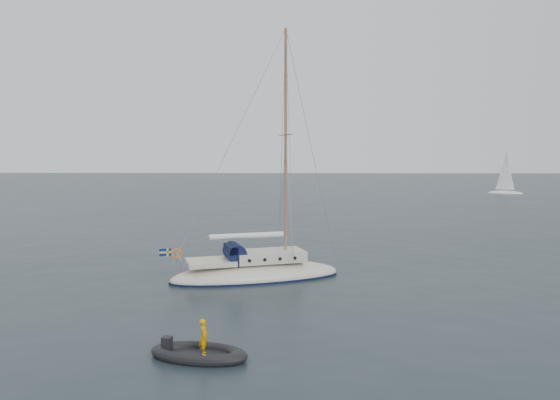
{
  "coord_description": "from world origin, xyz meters",
  "views": [
    {
      "loc": [
        -0.46,
        -29.48,
        6.98
      ],
      "look_at": [
        -1.35,
        0.0,
        4.37
      ],
      "focal_mm": 35.0,
      "sensor_mm": 36.0,
      "label": 1
    }
  ],
  "objects": [
    {
      "name": "rib",
      "position": [
        -3.76,
        -11.68,
        0.22
      ],
      "size": [
        3.43,
        1.56,
        1.4
      ],
      "rotation": [
        0.0,
        0.0,
        -0.19
      ],
      "color": "black",
      "rests_on": "ground"
    },
    {
      "name": "dinghy",
      "position": [
        -3.5,
        -0.04,
        0.17
      ],
      "size": [
        2.73,
        1.23,
        0.39
      ],
      "rotation": [
        0.0,
        0.0,
        0.22
      ],
      "color": "#4E4E53",
      "rests_on": "ground"
    },
    {
      "name": "sailboat",
      "position": [
        -2.65,
        0.01,
        1.08
      ],
      "size": [
        10.0,
        2.99,
        14.24
      ],
      "rotation": [
        0.0,
        0.0,
        0.32
      ],
      "color": "beige",
      "rests_on": "ground"
    },
    {
      "name": "distant_yacht_b",
      "position": [
        34.39,
        62.46,
        3.15
      ],
      "size": [
        5.57,
        2.97,
        7.38
      ],
      "rotation": [
        0.0,
        0.0,
        -0.34
      ],
      "color": "silver",
      "rests_on": "ground"
    },
    {
      "name": "ground",
      "position": [
        0.0,
        0.0,
        0.0
      ],
      "size": [
        300.0,
        300.0,
        0.0
      ],
      "primitive_type": "plane",
      "color": "black",
      "rests_on": "ground"
    }
  ]
}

